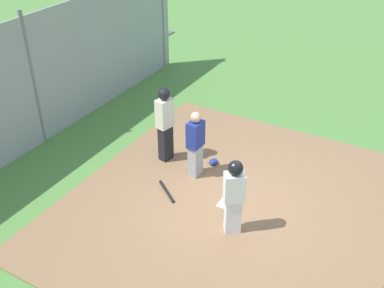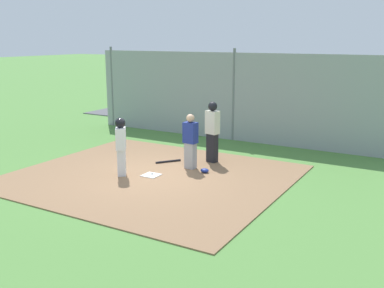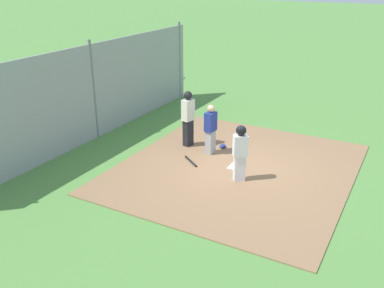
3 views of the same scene
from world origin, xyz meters
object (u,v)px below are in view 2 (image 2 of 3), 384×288
Objects in this scene: baseball at (152,174)px; parked_car_red at (218,104)px; runner at (121,143)px; baseball_bat at (168,161)px; catcher at (190,141)px; parked_car_green at (341,113)px; umpire at (212,130)px; catcher_mask at (205,171)px; home_plate at (151,175)px.

baseball is 9.77m from parked_car_red.
runner reaches higher than baseball_bat.
parked_car_green is (-2.38, -8.47, -0.24)m from catcher.
baseball_bat is at bearing -76.15° from baseball.
umpire is 1.47m from catcher_mask.
baseball is (1.15, 0.92, -0.02)m from catcher_mask.
parked_car_green and parked_car_red have the same top height.
parked_car_green reaches higher than baseball.
catcher reaches higher than home_plate.
baseball_bat is 1.52m from catcher_mask.
umpire is at bearing 171.27° from catcher.
catcher is (-0.57, -1.15, 0.81)m from home_plate.
runner is (1.29, 1.53, 0.09)m from catcher.
parked_car_red is (2.40, -8.07, 0.55)m from baseball_bat.
catcher_mask is (-1.47, 0.38, 0.03)m from baseball_bat.
parked_car_red is (2.73, -9.42, 0.57)m from home_plate.
baseball_bat is at bearing -97.79° from catcher.
home_plate is 0.27× the size of runner.
parked_car_red is at bearing 53.56° from baseball_bat.
runner reaches higher than home_plate.
parked_car_red reaches higher than catcher_mask.
home_plate is 2.42m from umpire.
parked_car_red is at bearing -73.83° from home_plate.
catcher is at bearing -67.43° from parked_car_red.
baseball is (0.01, -0.06, 0.03)m from home_plate.
runner is at bearing 66.86° from parked_car_green.
runner is 10.01m from parked_car_red.
runner is at bearing 31.52° from baseball.
umpire reaches higher than parked_car_red.
umpire is 0.44× the size of parked_car_red.
umpire reaches higher than catcher_mask.
parked_car_green is (-3.66, -10.00, -0.32)m from runner.
catcher is 1.22m from baseball_bat.
umpire reaches higher than runner.
catcher_mask is (-0.57, 0.18, -0.76)m from catcher.
catcher is 8.80m from parked_car_green.
umpire is 8.16m from parked_car_red.
catcher_mask reaches higher than home_plate.
catcher is 0.38× the size of parked_car_red.
catcher_mask is (-1.85, -1.35, -0.85)m from runner.
catcher_mask is 9.31m from parked_car_red.
baseball_bat is at bearing 65.35° from parked_car_green.
baseball is 0.02× the size of parked_car_red.
umpire is at bearing -111.00° from home_plate.
runner is at bearing -77.57° from parked_car_red.
catcher_mask is (-1.14, -0.97, 0.05)m from home_plate.
catcher reaches higher than catcher_mask.
baseball_bat is at bearing -44.56° from umpire.
catcher_mask is at bearing -67.59° from baseball_bat.
parked_car_green is (-2.96, -9.57, 0.55)m from baseball.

